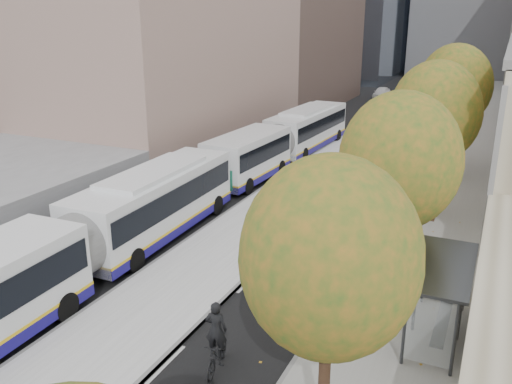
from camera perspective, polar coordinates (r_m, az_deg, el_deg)
The scene contains 11 objects.
bus_platform at distance 42.90m, azimuth 9.87°, elevation 4.60°, with size 4.25×150.00×0.15m, color #B5B5B5.
sidewalk at distance 41.68m, azimuth 20.54°, elevation 3.23°, with size 4.75×150.00×0.08m, color gray.
bus_shelter at distance 18.17m, azimuth 19.47°, elevation -8.55°, with size 1.90×4.40×2.53m.
tree_b at distance 11.92m, azimuth 7.78°, elevation -6.90°, with size 4.00×4.00×6.97m.
tree_c at distance 19.23m, azimuth 14.91°, elevation 3.17°, with size 4.20×4.20×7.28m.
tree_d at distance 27.92m, azimuth 18.33°, elevation 7.92°, with size 4.40×4.40×7.60m.
tree_e at distance 36.76m, azimuth 20.15°, elevation 10.39°, with size 4.60×4.60×7.92m.
bus_near at distance 22.55m, azimuth -16.31°, elevation -4.29°, with size 3.15×18.58×3.09m.
bus_far at distance 38.34m, azimuth 3.10°, elevation 5.63°, with size 3.63×18.20×3.01m.
cyclist at distance 16.50m, azimuth -4.18°, elevation -15.78°, with size 0.81×1.83×2.26m.
distant_car at distance 69.73m, azimuth 13.08°, elevation 10.16°, with size 1.63×4.04×1.38m, color silver.
Camera 1 is at (6.60, -5.37, 10.09)m, focal length 38.00 mm.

